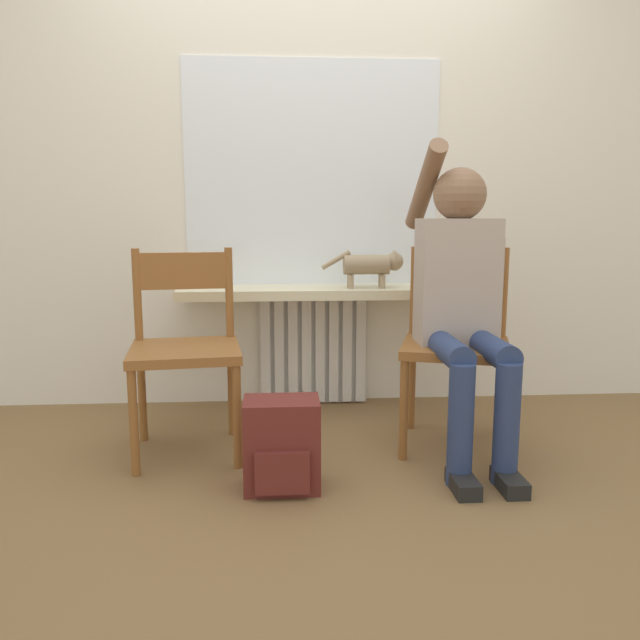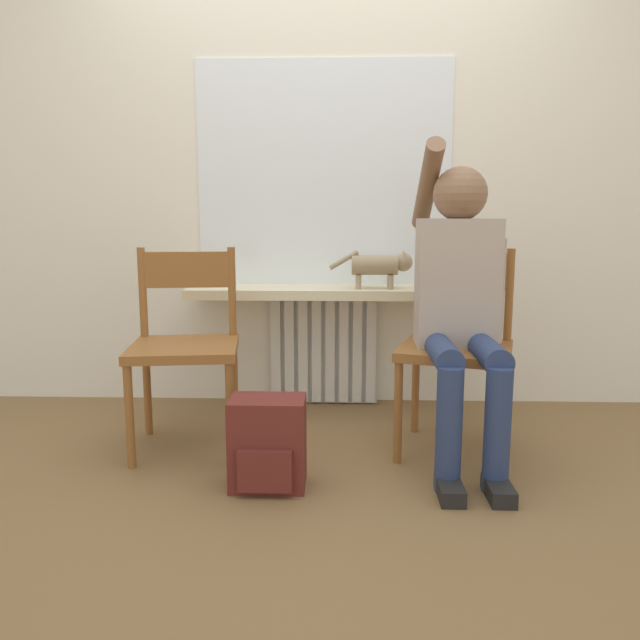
# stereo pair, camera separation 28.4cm
# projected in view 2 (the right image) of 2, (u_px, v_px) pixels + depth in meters

# --- Properties ---
(ground_plane) EXTENTS (12.00, 12.00, 0.00)m
(ground_plane) POSITION_uv_depth(u_px,v_px,m) (315.00, 491.00, 2.37)
(ground_plane) COLOR brown
(wall_with_window) EXTENTS (7.00, 0.06, 2.70)m
(wall_with_window) POSITION_uv_depth(u_px,v_px,m) (324.00, 156.00, 3.36)
(wall_with_window) COLOR white
(wall_with_window) RESTS_ON ground_plane
(radiator) EXTENTS (0.60, 0.08, 0.61)m
(radiator) POSITION_uv_depth(u_px,v_px,m) (323.00, 349.00, 3.45)
(radiator) COLOR silver
(radiator) RESTS_ON ground_plane
(windowsill) EXTENTS (1.41, 0.34, 0.05)m
(windowsill) POSITION_uv_depth(u_px,v_px,m) (323.00, 292.00, 3.28)
(windowsill) COLOR beige
(windowsill) RESTS_ON radiator
(window_glass) EXTENTS (1.36, 0.01, 1.19)m
(window_glass) POSITION_uv_depth(u_px,v_px,m) (324.00, 174.00, 3.34)
(window_glass) COLOR white
(window_glass) RESTS_ON windowsill
(chair_left) EXTENTS (0.51, 0.51, 0.89)m
(chair_left) POSITION_uv_depth(u_px,v_px,m) (185.00, 343.00, 2.77)
(chair_left) COLOR brown
(chair_left) RESTS_ON ground_plane
(chair_right) EXTENTS (0.57, 0.57, 0.89)m
(chair_right) POSITION_uv_depth(u_px,v_px,m) (457.00, 345.00, 2.73)
(chair_right) COLOR brown
(chair_right) RESTS_ON ground_plane
(person) EXTENTS (0.36, 0.97, 1.35)m
(person) POSITION_uv_depth(u_px,v_px,m) (461.00, 295.00, 2.59)
(person) COLOR navy
(person) RESTS_ON ground_plane
(cat) EXTENTS (0.43, 0.10, 0.20)m
(cat) POSITION_uv_depth(u_px,v_px,m) (381.00, 265.00, 3.19)
(cat) COLOR #9E896B
(cat) RESTS_ON windowsill
(backpack) EXTENTS (0.29, 0.22, 0.35)m
(backpack) POSITION_uv_depth(u_px,v_px,m) (268.00, 444.00, 2.38)
(backpack) COLOR maroon
(backpack) RESTS_ON ground_plane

